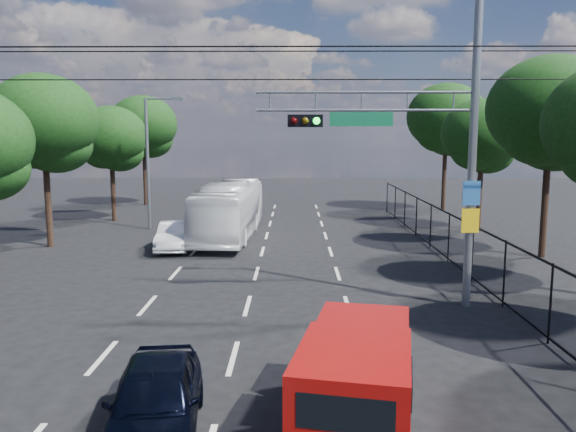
{
  "coord_description": "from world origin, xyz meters",
  "views": [
    {
      "loc": [
        1.38,
        -8.2,
        5.0
      ],
      "look_at": [
        1.22,
        7.37,
        2.8
      ],
      "focal_mm": 35.0,
      "sensor_mm": 36.0,
      "label": 1
    }
  ],
  "objects_px": {
    "red_pickup": "(358,376)",
    "white_van": "(174,236)",
    "white_bus": "(230,210)",
    "navy_hatchback": "(155,401)",
    "signal_mast": "(431,128)"
  },
  "relations": [
    {
      "from": "red_pickup",
      "to": "white_van",
      "type": "bearing_deg",
      "value": 112.53
    },
    {
      "from": "white_van",
      "to": "red_pickup",
      "type": "bearing_deg",
      "value": -71.79
    },
    {
      "from": "navy_hatchback",
      "to": "white_van",
      "type": "height_order",
      "value": "navy_hatchback"
    },
    {
      "from": "red_pickup",
      "to": "white_bus",
      "type": "height_order",
      "value": "white_bus"
    },
    {
      "from": "white_bus",
      "to": "signal_mast",
      "type": "bearing_deg",
      "value": -56.05
    },
    {
      "from": "red_pickup",
      "to": "white_van",
      "type": "height_order",
      "value": "red_pickup"
    },
    {
      "from": "signal_mast",
      "to": "red_pickup",
      "type": "distance_m",
      "value": 8.75
    },
    {
      "from": "white_bus",
      "to": "white_van",
      "type": "relative_size",
      "value": 2.64
    },
    {
      "from": "white_bus",
      "to": "navy_hatchback",
      "type": "bearing_deg",
      "value": -84.89
    },
    {
      "from": "signal_mast",
      "to": "white_bus",
      "type": "relative_size",
      "value": 0.96
    },
    {
      "from": "navy_hatchback",
      "to": "white_van",
      "type": "xyz_separation_m",
      "value": [
        -3.03,
        15.85,
        -0.03
      ]
    },
    {
      "from": "red_pickup",
      "to": "navy_hatchback",
      "type": "xyz_separation_m",
      "value": [
        -3.42,
        -0.3,
        -0.31
      ]
    },
    {
      "from": "signal_mast",
      "to": "white_bus",
      "type": "distance_m",
      "value": 14.14
    },
    {
      "from": "red_pickup",
      "to": "white_van",
      "type": "distance_m",
      "value": 16.84
    },
    {
      "from": "navy_hatchback",
      "to": "white_van",
      "type": "distance_m",
      "value": 16.14
    }
  ]
}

